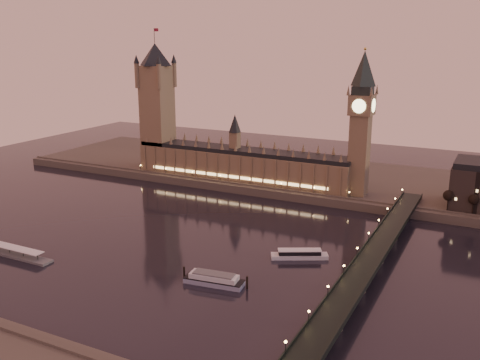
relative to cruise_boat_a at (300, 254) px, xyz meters
name	(u,v)px	position (x,y,z in m)	size (l,w,h in m)	color
ground	(210,245)	(-53.29, -5.43, -2.18)	(700.00, 700.00, 0.00)	black
far_embankment	(342,180)	(-23.29, 159.57, 0.82)	(560.00, 130.00, 6.00)	#423D35
palace_of_westminster	(241,160)	(-93.42, 115.56, 19.53)	(180.00, 26.62, 52.00)	brown
victoria_tower	(157,100)	(-173.29, 115.57, 63.61)	(31.68, 31.68, 118.00)	brown
big_ben	(361,115)	(0.69, 115.56, 61.77)	(17.68, 17.68, 104.00)	brown
westminster_bridge	(367,265)	(38.32, -5.43, 3.34)	(13.20, 260.00, 15.30)	black
bare_tree_0	(446,196)	(62.87, 103.57, 13.68)	(6.49, 6.49, 13.20)	black
bare_tree_1	(473,200)	(78.91, 103.57, 13.68)	(6.49, 6.49, 13.20)	black
cruise_boat_a	(300,254)	(0.00, 0.00, 0.00)	(30.55, 20.11, 4.95)	silver
moored_barge	(214,279)	(-25.90, -48.93, 0.47)	(33.98, 11.88, 6.27)	#8C95B2
pontoon_pier	(18,254)	(-138.99, -68.03, -0.88)	(45.26, 7.54, 12.07)	#595B5E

